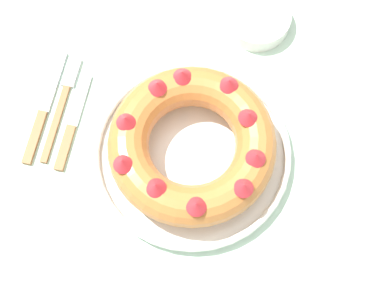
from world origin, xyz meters
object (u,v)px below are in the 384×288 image
(bundt_cake, at_px, (192,144))
(fork, at_px, (63,101))
(serving_dish, at_px, (192,153))
(side_bowl, at_px, (257,19))
(cake_knife, at_px, (71,128))
(serving_knife, at_px, (43,114))

(bundt_cake, relative_size, fork, 1.35)
(serving_dish, distance_m, side_bowl, 0.29)
(serving_dish, relative_size, fork, 1.64)
(serving_dish, bearing_deg, side_bowl, 76.64)
(bundt_cake, distance_m, cake_knife, 0.23)
(serving_dish, xyz_separation_m, cake_knife, (-0.22, 0.01, -0.01))
(fork, relative_size, serving_knife, 0.93)
(serving_knife, xyz_separation_m, side_bowl, (0.34, 0.26, 0.01))
(serving_dish, height_order, fork, serving_dish)
(cake_knife, bearing_deg, serving_dish, -8.43)
(cake_knife, distance_m, side_bowl, 0.40)
(bundt_cake, bearing_deg, serving_knife, 175.19)
(serving_dish, height_order, serving_knife, serving_dish)
(serving_dish, relative_size, serving_knife, 1.53)
(bundt_cake, height_order, side_bowl, bundt_cake)
(cake_knife, height_order, side_bowl, side_bowl)
(serving_dish, distance_m, bundt_cake, 0.05)
(cake_knife, bearing_deg, side_bowl, 37.52)
(fork, xyz_separation_m, serving_knife, (-0.03, -0.03, 0.00))
(bundt_cake, xyz_separation_m, side_bowl, (0.07, 0.28, -0.04))
(fork, xyz_separation_m, cake_knife, (0.03, -0.05, 0.00))
(serving_knife, bearing_deg, serving_dish, -6.00)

